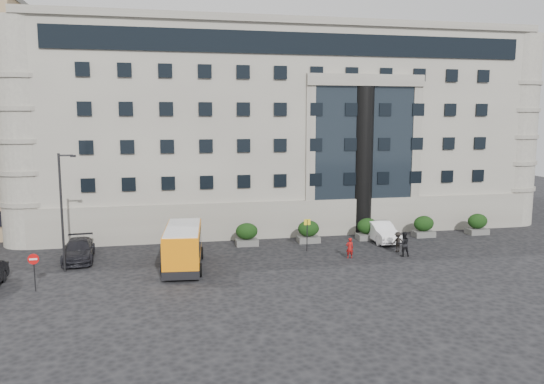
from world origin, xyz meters
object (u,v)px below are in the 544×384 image
at_px(bus_stop_sign, 307,229).
at_px(parked_car_c, 79,250).
at_px(street_lamp, 62,208).
at_px(pedestrian_c, 398,242).
at_px(hedge_c, 308,231).
at_px(hedge_b, 247,234).
at_px(white_taxi, 381,231).
at_px(parked_car_d, 74,224).
at_px(pedestrian_a, 350,248).
at_px(hedge_e, 424,226).
at_px(hedge_f, 477,224).
at_px(hedge_d, 367,229).
at_px(no_entry_sign, 34,265).
at_px(minibus, 183,245).
at_px(hedge_a, 182,237).
at_px(red_truck, 93,212).
at_px(pedestrian_b, 404,244).

distance_m(bus_stop_sign, parked_car_c, 17.05).
height_order(street_lamp, pedestrian_c, street_lamp).
bearing_deg(pedestrian_c, hedge_c, -39.49).
relative_size(parked_car_c, pedestrian_c, 3.33).
distance_m(hedge_b, white_taxi, 11.29).
relative_size(parked_car_d, pedestrian_a, 3.40).
bearing_deg(hedge_e, hedge_f, 0.00).
xyz_separation_m(hedge_d, pedestrian_c, (0.72, -4.42, -0.14)).
distance_m(street_lamp, pedestrian_a, 20.31).
bearing_deg(no_entry_sign, minibus, 20.45).
relative_size(street_lamp, bus_stop_sign, 3.17).
xyz_separation_m(hedge_a, hedge_d, (15.60, 0.00, 0.00)).
height_order(street_lamp, pedestrian_a, street_lamp).
distance_m(parked_car_c, pedestrian_a, 19.84).
height_order(bus_stop_sign, parked_car_d, bus_stop_sign).
bearing_deg(no_entry_sign, pedestrian_a, 9.18).
bearing_deg(red_truck, white_taxi, -22.92).
relative_size(no_entry_sign, white_taxi, 0.46).
bearing_deg(hedge_d, hedge_e, 0.00).
distance_m(hedge_d, parked_car_c, 23.19).
relative_size(hedge_e, bus_stop_sign, 0.73).
xyz_separation_m(hedge_b, pedestrian_c, (11.12, -4.42, -0.14)).
bearing_deg(parked_car_d, hedge_a, -41.99).
bearing_deg(hedge_d, minibus, -160.63).
height_order(red_truck, pedestrian_a, red_truck).
distance_m(hedge_f, pedestrian_c, 10.64).
bearing_deg(hedge_b, street_lamp, -159.93).
bearing_deg(white_taxi, parked_car_d, 161.14).
bearing_deg(hedge_f, hedge_b, 180.00).
relative_size(hedge_c, minibus, 0.26).
distance_m(hedge_a, pedestrian_c, 16.91).
distance_m(no_entry_sign, white_taxi, 26.71).
bearing_deg(street_lamp, white_taxi, 9.31).
xyz_separation_m(hedge_b, hedge_f, (20.80, 0.00, 0.00)).
bearing_deg(white_taxi, hedge_f, 5.06).
xyz_separation_m(hedge_f, minibus, (-26.11, -5.52, 0.65)).
distance_m(hedge_b, street_lamp, 14.41).
xyz_separation_m(hedge_f, parked_car_d, (-35.33, 8.15, -0.20)).
xyz_separation_m(hedge_d, pedestrian_b, (0.59, -5.73, -0.00)).
height_order(hedge_b, hedge_c, same).
xyz_separation_m(hedge_a, parked_car_d, (-9.33, 8.15, -0.20)).
xyz_separation_m(hedge_a, minibus, (-0.11, -5.52, 0.65)).
relative_size(minibus, red_truck, 1.36).
height_order(hedge_c, hedge_e, same).
bearing_deg(hedge_b, pedestrian_b, -27.55).
bearing_deg(hedge_b, hedge_c, 0.00).
xyz_separation_m(hedge_a, hedge_c, (10.40, 0.00, 0.00)).
bearing_deg(hedge_c, no_entry_sign, -155.51).
relative_size(hedge_b, hedge_d, 1.00).
relative_size(hedge_e, no_entry_sign, 0.79).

